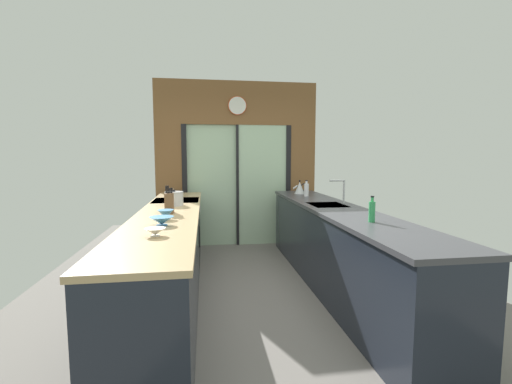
{
  "coord_description": "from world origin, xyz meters",
  "views": [
    {
      "loc": [
        -0.53,
        -3.29,
        1.49
      ],
      "look_at": [
        0.09,
        0.91,
        1.04
      ],
      "focal_mm": 24.11,
      "sensor_mm": 36.0,
      "label": 1
    }
  ],
  "objects_px": {
    "oven_range": "(177,235)",
    "kettle": "(300,188)",
    "mixing_bowl_near": "(155,232)",
    "mixing_bowl_mid": "(162,221)",
    "stock_pot": "(174,199)",
    "soap_bottle_near": "(372,211)",
    "mixing_bowl_far": "(166,214)",
    "soap_bottle_far": "(306,190)",
    "knife_block": "(169,203)"
  },
  "relations": [
    {
      "from": "mixing_bowl_near",
      "to": "knife_block",
      "type": "height_order",
      "value": "knife_block"
    },
    {
      "from": "mixing_bowl_far",
      "to": "soap_bottle_near",
      "type": "bearing_deg",
      "value": -12.8
    },
    {
      "from": "knife_block",
      "to": "kettle",
      "type": "bearing_deg",
      "value": 41.2
    },
    {
      "from": "mixing_bowl_near",
      "to": "mixing_bowl_mid",
      "type": "height_order",
      "value": "mixing_bowl_mid"
    },
    {
      "from": "oven_range",
      "to": "kettle",
      "type": "xyz_separation_m",
      "value": [
        1.8,
        0.51,
        0.56
      ]
    },
    {
      "from": "mixing_bowl_far",
      "to": "soap_bottle_far",
      "type": "height_order",
      "value": "soap_bottle_far"
    },
    {
      "from": "kettle",
      "to": "soap_bottle_near",
      "type": "bearing_deg",
      "value": -90.06
    },
    {
      "from": "kettle",
      "to": "oven_range",
      "type": "bearing_deg",
      "value": -164.21
    },
    {
      "from": "oven_range",
      "to": "mixing_bowl_mid",
      "type": "bearing_deg",
      "value": -89.37
    },
    {
      "from": "knife_block",
      "to": "soap_bottle_far",
      "type": "height_order",
      "value": "knife_block"
    },
    {
      "from": "mixing_bowl_far",
      "to": "stock_pot",
      "type": "xyz_separation_m",
      "value": [
        -0.0,
        0.87,
        0.04
      ]
    },
    {
      "from": "mixing_bowl_mid",
      "to": "mixing_bowl_far",
      "type": "xyz_separation_m",
      "value": [
        0.0,
        0.29,
        0.01
      ]
    },
    {
      "from": "soap_bottle_near",
      "to": "kettle",
      "type": "bearing_deg",
      "value": 89.94
    },
    {
      "from": "mixing_bowl_near",
      "to": "soap_bottle_far",
      "type": "height_order",
      "value": "soap_bottle_far"
    },
    {
      "from": "mixing_bowl_near",
      "to": "oven_range",
      "type": "bearing_deg",
      "value": 90.51
    },
    {
      "from": "oven_range",
      "to": "mixing_bowl_mid",
      "type": "xyz_separation_m",
      "value": [
        0.02,
        -1.68,
        0.5
      ]
    },
    {
      "from": "oven_range",
      "to": "stock_pot",
      "type": "bearing_deg",
      "value": -87.92
    },
    {
      "from": "mixing_bowl_mid",
      "to": "soap_bottle_near",
      "type": "height_order",
      "value": "soap_bottle_near"
    },
    {
      "from": "mixing_bowl_near",
      "to": "kettle",
      "type": "distance_m",
      "value": 3.13
    },
    {
      "from": "mixing_bowl_mid",
      "to": "knife_block",
      "type": "xyz_separation_m",
      "value": [
        -0.0,
        0.63,
        0.06
      ]
    },
    {
      "from": "knife_block",
      "to": "soap_bottle_near",
      "type": "distance_m",
      "value": 1.93
    },
    {
      "from": "oven_range",
      "to": "knife_block",
      "type": "xyz_separation_m",
      "value": [
        0.02,
        -1.05,
        0.57
      ]
    },
    {
      "from": "mixing_bowl_near",
      "to": "stock_pot",
      "type": "bearing_deg",
      "value": 90.0
    },
    {
      "from": "mixing_bowl_near",
      "to": "mixing_bowl_mid",
      "type": "relative_size",
      "value": 0.76
    },
    {
      "from": "kettle",
      "to": "soap_bottle_near",
      "type": "distance_m",
      "value": 2.3
    },
    {
      "from": "mixing_bowl_mid",
      "to": "soap_bottle_near",
      "type": "bearing_deg",
      "value": -3.57
    },
    {
      "from": "mixing_bowl_near",
      "to": "kettle",
      "type": "bearing_deg",
      "value": 55.24
    },
    {
      "from": "oven_range",
      "to": "mixing_bowl_far",
      "type": "relative_size",
      "value": 6.31
    },
    {
      "from": "mixing_bowl_near",
      "to": "soap_bottle_far",
      "type": "bearing_deg",
      "value": 51.19
    },
    {
      "from": "mixing_bowl_mid",
      "to": "kettle",
      "type": "relative_size",
      "value": 0.82
    },
    {
      "from": "oven_range",
      "to": "mixing_bowl_mid",
      "type": "height_order",
      "value": "mixing_bowl_mid"
    },
    {
      "from": "mixing_bowl_near",
      "to": "soap_bottle_near",
      "type": "distance_m",
      "value": 1.8
    },
    {
      "from": "mixing_bowl_far",
      "to": "soap_bottle_far",
      "type": "bearing_deg",
      "value": 40.83
    },
    {
      "from": "soap_bottle_far",
      "to": "mixing_bowl_far",
      "type": "bearing_deg",
      "value": -139.17
    },
    {
      "from": "oven_range",
      "to": "mixing_bowl_mid",
      "type": "distance_m",
      "value": 1.75
    },
    {
      "from": "stock_pot",
      "to": "soap_bottle_near",
      "type": "bearing_deg",
      "value": -35.7
    },
    {
      "from": "mixing_bowl_far",
      "to": "kettle",
      "type": "xyz_separation_m",
      "value": [
        1.78,
        1.89,
        0.05
      ]
    },
    {
      "from": "soap_bottle_near",
      "to": "soap_bottle_far",
      "type": "relative_size",
      "value": 0.99
    },
    {
      "from": "oven_range",
      "to": "knife_block",
      "type": "height_order",
      "value": "knife_block"
    },
    {
      "from": "oven_range",
      "to": "kettle",
      "type": "bearing_deg",
      "value": 15.79
    },
    {
      "from": "knife_block",
      "to": "stock_pot",
      "type": "height_order",
      "value": "knife_block"
    },
    {
      "from": "oven_range",
      "to": "mixing_bowl_near",
      "type": "distance_m",
      "value": 2.12
    },
    {
      "from": "stock_pot",
      "to": "soap_bottle_far",
      "type": "bearing_deg",
      "value": 20.43
    },
    {
      "from": "knife_block",
      "to": "oven_range",
      "type": "bearing_deg",
      "value": 91.0
    },
    {
      "from": "mixing_bowl_mid",
      "to": "soap_bottle_far",
      "type": "bearing_deg",
      "value": 45.81
    },
    {
      "from": "stock_pot",
      "to": "mixing_bowl_near",
      "type": "bearing_deg",
      "value": -90.0
    },
    {
      "from": "stock_pot",
      "to": "kettle",
      "type": "relative_size",
      "value": 0.89
    },
    {
      "from": "mixing_bowl_mid",
      "to": "kettle",
      "type": "bearing_deg",
      "value": 50.8
    },
    {
      "from": "stock_pot",
      "to": "kettle",
      "type": "height_order",
      "value": "kettle"
    },
    {
      "from": "knife_block",
      "to": "soap_bottle_near",
      "type": "xyz_separation_m",
      "value": [
        1.78,
        -0.74,
        -0.01
      ]
    }
  ]
}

